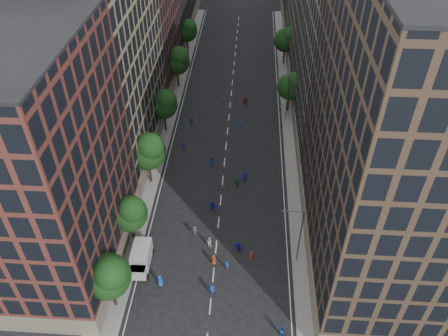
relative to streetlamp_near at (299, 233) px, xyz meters
name	(u,v)px	position (x,y,z in m)	size (l,w,h in m)	color
ground	(227,133)	(-10.37, 28.00, -5.17)	(240.00, 240.00, 0.00)	black
sidewalk_left	(168,108)	(-22.37, 35.50, -5.09)	(4.00, 105.00, 0.15)	slate
sidewalk_right	(292,112)	(1.63, 35.50, -5.09)	(4.00, 105.00, 0.15)	slate
bldg_left_a	(41,168)	(-29.37, -1.00, 9.83)	(14.00, 22.00, 30.00)	#572821
bldg_left_b	(99,54)	(-29.37, 23.00, 11.83)	(14.00, 26.00, 34.00)	#807054
bldg_left_c	(135,16)	(-29.37, 46.00, 8.83)	(14.00, 20.00, 28.00)	#572821
bldg_right_a	(390,137)	(8.63, 3.00, 12.83)	(14.00, 30.00, 36.00)	#423223
bldg_right_b	(347,39)	(8.63, 32.00, 11.33)	(14.00, 28.00, 33.00)	#5F584E
tree_left_0	(109,276)	(-21.38, -8.15, 0.79)	(5.20, 5.20, 8.83)	black
tree_left_1	(130,212)	(-21.39, 1.86, 0.38)	(4.80, 4.80, 8.21)	black
tree_left_2	(148,150)	(-21.36, 13.83, 1.19)	(5.60, 5.60, 9.45)	black
tree_left_3	(164,103)	(-21.38, 27.85, 0.65)	(5.00, 5.00, 8.58)	black
tree_left_4	(177,60)	(-21.37, 43.84, 0.93)	(5.40, 5.40, 9.08)	black
tree_left_5	(188,30)	(-21.39, 59.86, 0.51)	(4.80, 4.80, 8.33)	black
tree_right_a	(291,85)	(1.02, 35.85, 0.46)	(5.00, 5.00, 8.39)	black
tree_right_b	(287,39)	(1.02, 55.85, 0.79)	(5.20, 5.20, 8.83)	black
streetlamp_near	(299,233)	(0.00, 0.00, 0.00)	(2.64, 0.22, 9.06)	#595B60
streetlamp_far	(286,95)	(0.00, 33.00, 0.00)	(2.64, 0.22, 9.06)	#595B60
cargo_van	(141,258)	(-19.67, -2.08, -3.74)	(2.49, 5.14, 2.71)	silver
skater_0	(160,281)	(-16.74, -4.99, -4.26)	(0.89, 0.58, 1.82)	blue
skater_1	(227,266)	(-8.72, -2.06, -4.42)	(0.55, 0.36, 1.49)	blue
skater_2	(282,331)	(-2.12, -10.55, -4.35)	(0.79, 0.62, 1.64)	#164BB4
skater_3	(212,290)	(-10.26, -5.88, -4.31)	(1.11, 0.64, 1.72)	#1332A2
skater_4	(146,267)	(-18.87, -2.98, -4.24)	(1.08, 0.45, 1.85)	#111390
skater_5	(239,247)	(-7.33, 0.94, -4.35)	(1.51, 0.48, 1.63)	#1A15AB
skater_6	(214,260)	(-10.45, -1.30, -4.33)	(0.82, 0.53, 1.68)	#A6371B
skater_7	(251,255)	(-5.63, -0.19, -4.42)	(0.55, 0.36, 1.50)	maroon
skater_8	(209,242)	(-11.28, 1.58, -4.37)	(0.77, 0.60, 1.59)	silver
skater_9	(195,231)	(-13.46, 3.44, -4.34)	(1.07, 0.61, 1.65)	#3F4044
skater_10	(237,183)	(-7.99, 13.62, -4.31)	(1.00, 0.42, 1.71)	#1A5927
skater_11	(213,207)	(-11.38, 8.20, -4.28)	(1.64, 0.52, 1.77)	#161DB4
skater_12	(245,176)	(-6.91, 15.28, -4.37)	(0.78, 0.50, 1.59)	#1614A6
skater_13	(184,147)	(-17.53, 22.27, -4.40)	(0.56, 0.37, 1.54)	navy
skater_14	(212,162)	(-12.36, 18.30, -4.23)	(0.92, 0.71, 1.88)	#1541AE
skater_15	(239,124)	(-8.36, 29.90, -4.40)	(1.00, 0.57, 1.54)	#124698
skater_16	(192,121)	(-17.11, 30.13, -4.37)	(0.93, 0.39, 1.59)	#133F9C
skater_17	(245,102)	(-7.41, 37.60, -4.38)	(1.46, 0.46, 1.57)	maroon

